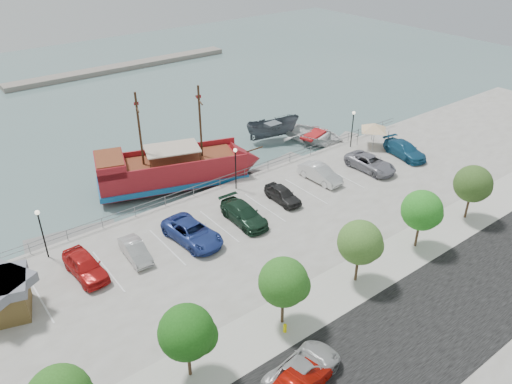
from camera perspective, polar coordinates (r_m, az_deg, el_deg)
ground at (r=44.63m, az=2.59°, el=-3.97°), size 160.00×160.00×0.00m
land_slab at (r=35.03m, az=26.34°, el=-18.36°), size 100.00×58.00×1.20m
street at (r=35.99m, az=19.58°, el=-13.71°), size 100.00×8.00×0.04m
sidewalk at (r=38.44m, az=12.29°, el=-9.22°), size 100.00×4.00×0.05m
seawall_railing at (r=49.19m, az=-3.18°, el=1.53°), size 50.00×0.06×1.00m
far_shore at (r=93.20m, az=-14.98°, el=13.64°), size 40.00×3.00×0.80m
pirate_ship at (r=50.92m, az=-8.20°, el=2.62°), size 17.28×9.50×10.71m
patrol_boat at (r=60.80m, az=1.93°, el=7.04°), size 7.13×4.49×2.58m
speedboat at (r=60.68m, az=6.63°, el=6.30°), size 7.59×9.05×1.61m
dock_west at (r=45.62m, az=-20.31°, el=-4.90°), size 7.85×3.50×0.43m
dock_mid at (r=54.73m, az=2.39°, el=3.07°), size 7.12×2.87×0.40m
dock_east at (r=61.10m, az=9.76°, el=5.60°), size 6.52×3.82×0.36m
shed at (r=37.47m, az=-27.02°, el=-10.55°), size 4.30×4.30×2.85m
canopy_tent at (r=57.82m, az=13.40°, el=7.65°), size 3.99×3.99×3.18m
street_van at (r=30.50m, az=5.41°, el=-19.52°), size 5.46×3.10×1.44m
fire_hydrant at (r=33.11m, az=3.33°, el=-15.23°), size 0.25×0.25×0.71m
lamp_post_left at (r=40.97m, az=-23.41°, el=-3.54°), size 0.36×0.36×4.28m
lamp_post_mid at (r=47.13m, az=-2.36°, el=3.52°), size 0.36×0.36×4.28m
lamp_post_right at (r=57.00m, az=11.01°, el=7.78°), size 0.36×0.36×4.28m
tree_b at (r=28.89m, az=-7.61°, el=-15.69°), size 3.30×3.20×5.00m
tree_c at (r=31.83m, az=3.44°, el=-10.33°), size 3.30×3.20×5.00m
tree_d at (r=35.91m, az=12.02°, el=-5.75°), size 3.30×3.20×5.00m
tree_e at (r=40.79m, az=18.61°, el=-2.09°), size 3.30×3.20×5.00m
tree_f at (r=46.22m, az=23.69°, el=0.77°), size 3.30×3.20×5.00m
parked_car_a at (r=39.18m, az=-18.95°, el=-7.97°), size 2.28×5.01×1.67m
parked_car_b at (r=39.97m, az=-13.63°, el=-6.53°), size 1.64×4.10×1.33m
parked_car_c at (r=40.95m, az=-7.29°, el=-4.61°), size 3.32×6.11×1.63m
parked_car_d at (r=43.04m, az=-1.41°, el=-2.52°), size 2.36×5.45×1.56m
parked_car_e at (r=46.12m, az=3.08°, el=-0.27°), size 1.82×4.24×1.43m
parked_car_f at (r=49.92m, az=7.34°, el=2.11°), size 1.91×4.92×1.60m
parked_car_g at (r=52.98m, az=12.94°, el=3.25°), size 2.75×5.64×1.55m
parked_car_h at (r=56.90m, az=16.64°, el=4.65°), size 3.10×5.73×1.58m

